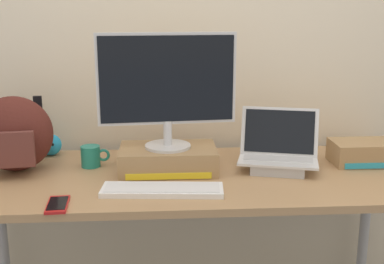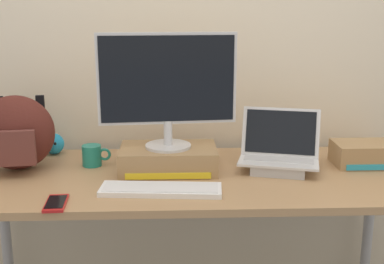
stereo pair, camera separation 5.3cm
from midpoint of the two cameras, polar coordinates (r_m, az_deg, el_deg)
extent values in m
cube|color=beige|center=(2.43, -1.40, 11.99)|extent=(7.00, 0.10, 2.60)
cube|color=#A87F56|center=(2.06, -0.73, -5.26)|extent=(1.95, 0.77, 0.03)
cylinder|color=#B2B2B7|center=(2.63, -21.83, -10.41)|extent=(0.05, 0.05, 0.69)
cylinder|color=#B2B2B7|center=(2.70, 18.98, -9.50)|extent=(0.05, 0.05, 0.69)
cube|color=#9E7A51|center=(2.09, -3.53, -3.14)|extent=(0.41, 0.25, 0.10)
cube|color=yellow|center=(1.98, -3.49, -5.17)|extent=(0.35, 0.00, 0.03)
cylinder|color=silver|center=(2.07, -3.56, -1.64)|extent=(0.19, 0.19, 0.01)
cylinder|color=silver|center=(2.06, -3.58, -0.09)|extent=(0.04, 0.04, 0.10)
cube|color=silver|center=(2.01, -3.68, 6.18)|extent=(0.57, 0.07, 0.37)
cube|color=black|center=(2.00, -3.65, 6.14)|extent=(0.55, 0.05, 0.35)
cube|color=#ADADB2|center=(2.12, 9.24, -3.86)|extent=(0.26, 0.25, 0.04)
cube|color=silver|center=(2.12, 9.26, -3.20)|extent=(0.37, 0.29, 0.01)
cube|color=#B7B7BC|center=(2.13, 9.28, -2.91)|extent=(0.31, 0.19, 0.00)
cube|color=silver|center=(2.16, 9.44, 0.05)|extent=(0.34, 0.15, 0.20)
cube|color=black|center=(2.15, 9.44, 0.05)|extent=(0.30, 0.14, 0.18)
cube|color=white|center=(1.86, -4.29, -6.74)|extent=(0.47, 0.17, 0.02)
cube|color=silver|center=(1.85, -4.29, -6.41)|extent=(0.44, 0.15, 0.00)
ellipsoid|color=#4C1E19|center=(2.20, -20.63, -0.21)|extent=(0.35, 0.27, 0.32)
cube|color=brown|center=(2.08, -21.16, -1.95)|extent=(0.19, 0.05, 0.14)
cube|color=black|center=(2.30, -17.97, 1.05)|extent=(0.04, 0.02, 0.24)
cylinder|color=#1E7F70|center=(2.19, -12.38, -2.79)|extent=(0.08, 0.08, 0.09)
torus|color=#1E7F70|center=(2.18, -10.94, -2.66)|extent=(0.06, 0.01, 0.06)
cube|color=red|center=(1.80, -16.17, -8.12)|extent=(0.08, 0.16, 0.01)
cube|color=black|center=(1.80, -16.18, -7.95)|extent=(0.07, 0.13, 0.00)
sphere|color=#2393CC|center=(2.40, -16.69, -1.44)|extent=(0.10, 0.10, 0.10)
sphere|color=black|center=(2.36, -17.34, -1.43)|extent=(0.01, 0.01, 0.01)
sphere|color=black|center=(2.36, -16.52, -1.42)|extent=(0.01, 0.01, 0.01)
cube|color=#9E7A51|center=(2.31, 19.15, -2.25)|extent=(0.32, 0.18, 0.10)
cube|color=#2899BC|center=(2.24, 19.98, -3.71)|extent=(0.27, 0.00, 0.02)
camera|label=1|loc=(0.03, -90.75, -0.19)|focal=45.86mm
camera|label=2|loc=(0.03, 89.25, 0.19)|focal=45.86mm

